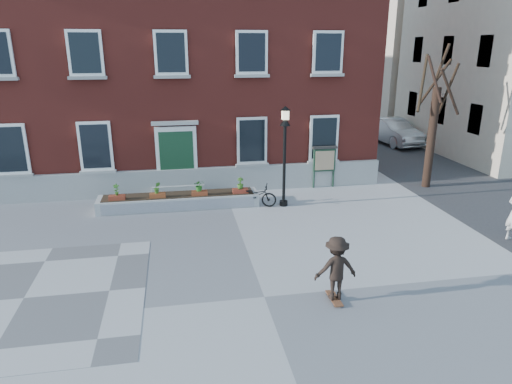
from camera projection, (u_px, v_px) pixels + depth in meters
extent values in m
plane|color=#959597|center=(264.00, 297.00, 11.58)|extent=(100.00, 100.00, 0.00)
cube|color=#565658|center=(24.00, 298.00, 11.51)|extent=(6.00, 6.00, 0.01)
imported|color=black|center=(255.00, 195.00, 17.94)|extent=(1.82, 1.07, 0.90)
imported|color=#BABDC0|center=(392.00, 131.00, 29.20)|extent=(2.32, 5.09, 1.62)
cube|color=maroon|center=(171.00, 47.00, 22.50)|extent=(18.00, 10.00, 12.00)
cube|color=#9F9F9A|center=(178.00, 182.00, 19.39)|extent=(18.00, 0.24, 1.10)
cube|color=gray|center=(179.00, 193.00, 19.41)|extent=(2.60, 0.80, 0.20)
cube|color=#9B9A96|center=(178.00, 187.00, 19.48)|extent=(2.20, 0.50, 0.20)
cube|color=white|center=(177.00, 156.00, 19.09)|extent=(1.70, 0.12, 2.50)
cube|color=#143920|center=(177.00, 159.00, 19.07)|extent=(1.40, 0.06, 2.30)
cube|color=#ACACA6|center=(175.00, 123.00, 18.62)|extent=(1.90, 0.25, 0.15)
cube|color=white|center=(10.00, 149.00, 17.83)|extent=(1.30, 0.10, 2.00)
cube|color=black|center=(10.00, 150.00, 17.78)|extent=(1.08, 0.04, 1.78)
cube|color=#999994|center=(14.00, 176.00, 18.10)|extent=(1.44, 0.20, 0.12)
cube|color=white|center=(96.00, 146.00, 18.36)|extent=(1.30, 0.10, 2.00)
cube|color=black|center=(95.00, 147.00, 18.32)|extent=(1.08, 0.04, 1.78)
cube|color=#AAAAA5|center=(98.00, 172.00, 18.63)|extent=(1.44, 0.20, 0.12)
cube|color=white|center=(85.00, 53.00, 17.25)|extent=(1.30, 0.10, 1.70)
cube|color=black|center=(85.00, 53.00, 17.20)|extent=(1.08, 0.04, 1.48)
cube|color=gray|center=(88.00, 78.00, 17.48)|extent=(1.44, 0.20, 0.12)
cube|color=white|center=(171.00, 53.00, 17.79)|extent=(1.30, 0.10, 1.70)
cube|color=black|center=(171.00, 53.00, 17.74)|extent=(1.08, 0.04, 1.48)
cube|color=#9B9B96|center=(172.00, 77.00, 18.01)|extent=(1.44, 0.20, 0.12)
cube|color=silver|center=(252.00, 141.00, 19.43)|extent=(1.30, 0.10, 2.00)
cube|color=black|center=(252.00, 141.00, 19.39)|extent=(1.08, 0.04, 1.78)
cube|color=#989893|center=(252.00, 165.00, 19.70)|extent=(1.44, 0.20, 0.12)
cube|color=white|center=(252.00, 52.00, 18.32)|extent=(1.30, 0.10, 1.70)
cube|color=black|center=(252.00, 52.00, 18.27)|extent=(1.08, 0.04, 1.48)
cube|color=#A3A39E|center=(252.00, 76.00, 18.55)|extent=(1.44, 0.20, 0.12)
cube|color=white|center=(324.00, 138.00, 19.97)|extent=(1.30, 0.10, 2.00)
cube|color=black|center=(324.00, 138.00, 19.92)|extent=(1.08, 0.04, 1.78)
cube|color=#AAA9A5|center=(323.00, 162.00, 20.24)|extent=(1.44, 0.20, 0.12)
cube|color=white|center=(328.00, 52.00, 18.86)|extent=(1.30, 0.10, 1.70)
cube|color=black|center=(328.00, 52.00, 18.81)|extent=(1.08, 0.04, 1.48)
cube|color=#A0A09B|center=(327.00, 75.00, 19.08)|extent=(1.44, 0.20, 0.12)
cube|color=#B7B8B3|center=(179.00, 201.00, 17.91)|extent=(6.20, 1.10, 0.50)
cube|color=silver|center=(179.00, 206.00, 17.38)|extent=(5.80, 0.02, 0.40)
cube|color=black|center=(179.00, 195.00, 17.83)|extent=(5.80, 0.90, 0.06)
cube|color=maroon|center=(117.00, 198.00, 17.18)|extent=(0.60, 0.25, 0.20)
imported|color=#2C5F1C|center=(116.00, 190.00, 17.08)|extent=(0.24, 0.24, 0.45)
cube|color=brown|center=(158.00, 196.00, 17.43)|extent=(0.60, 0.25, 0.20)
imported|color=#356F21|center=(157.00, 188.00, 17.33)|extent=(0.25, 0.25, 0.45)
cube|color=brown|center=(200.00, 193.00, 17.70)|extent=(0.60, 0.25, 0.20)
imported|color=#235D1C|center=(199.00, 185.00, 17.60)|extent=(0.40, 0.40, 0.45)
cube|color=maroon|center=(240.00, 191.00, 17.97)|extent=(0.60, 0.25, 0.20)
imported|color=#315E1C|center=(240.00, 183.00, 17.87)|extent=(0.25, 0.25, 0.45)
cylinder|color=black|center=(431.00, 138.00, 19.90)|extent=(0.36, 0.36, 4.40)
cylinder|color=black|center=(448.00, 89.00, 19.34)|extent=(0.12, 1.12, 2.23)
cylinder|color=black|center=(435.00, 82.00, 19.69)|extent=(1.18, 0.49, 1.97)
cylinder|color=black|center=(423.00, 83.00, 19.42)|extent=(0.88, 1.14, 2.35)
cylinder|color=black|center=(435.00, 79.00, 18.86)|extent=(0.60, 0.77, 1.90)
cylinder|color=black|center=(450.00, 92.00, 18.71)|extent=(1.39, 0.55, 1.95)
cylinder|color=black|center=(442.00, 63.00, 19.07)|extent=(0.43, 0.48, 1.58)
cube|color=#37373A|center=(388.00, 140.00, 30.44)|extent=(8.00, 36.00, 0.01)
cube|color=beige|center=(421.00, 39.00, 36.93)|extent=(10.00, 11.00, 13.00)
cube|color=black|center=(476.00, 119.00, 23.10)|extent=(0.08, 1.00, 1.50)
cube|color=black|center=(441.00, 111.00, 26.10)|extent=(0.08, 1.00, 1.50)
cube|color=black|center=(413.00, 104.00, 29.09)|extent=(0.08, 1.00, 1.50)
cube|color=black|center=(486.00, 51.00, 22.08)|extent=(0.08, 1.00, 1.50)
cube|color=black|center=(448.00, 50.00, 25.08)|extent=(0.08, 1.00, 1.50)
cube|color=black|center=(418.00, 50.00, 28.07)|extent=(0.08, 1.00, 1.50)
cylinder|color=black|center=(284.00, 203.00, 18.12)|extent=(0.32, 0.32, 0.20)
cylinder|color=black|center=(284.00, 167.00, 17.65)|extent=(0.12, 0.12, 3.20)
cone|color=black|center=(285.00, 122.00, 17.11)|extent=(0.40, 0.40, 0.30)
cube|color=beige|center=(285.00, 115.00, 17.04)|extent=(0.24, 0.24, 0.34)
cone|color=black|center=(285.00, 108.00, 16.96)|extent=(0.40, 0.40, 0.16)
cylinder|color=#172F22|center=(314.00, 168.00, 20.11)|extent=(0.08, 0.08, 1.80)
cylinder|color=#183021|center=(334.00, 167.00, 20.26)|extent=(0.08, 0.08, 1.80)
cube|color=#1A3422|center=(324.00, 160.00, 20.08)|extent=(1.00, 0.10, 1.00)
cube|color=#CFBA85|center=(325.00, 160.00, 20.03)|extent=(0.85, 0.02, 0.85)
cube|color=#35302D|center=(325.00, 147.00, 19.91)|extent=(1.10, 0.16, 0.10)
cube|color=brown|center=(334.00, 298.00, 11.41)|extent=(0.22, 0.78, 0.03)
cylinder|color=black|center=(335.00, 306.00, 11.14)|extent=(0.03, 0.05, 0.05)
cylinder|color=black|center=(342.00, 305.00, 11.17)|extent=(0.03, 0.05, 0.05)
cylinder|color=black|center=(327.00, 294.00, 11.67)|extent=(0.03, 0.05, 0.05)
cylinder|color=black|center=(334.00, 293.00, 11.70)|extent=(0.03, 0.05, 0.05)
imported|color=black|center=(336.00, 268.00, 11.15)|extent=(1.06, 0.62, 1.64)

